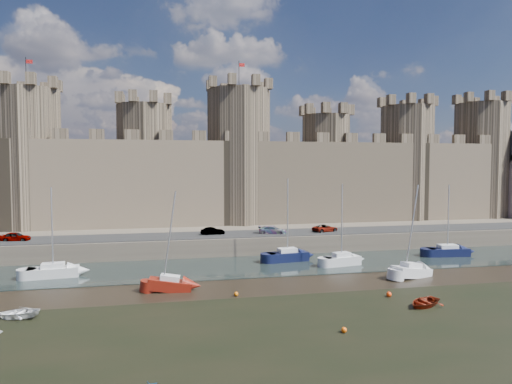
{
  "coord_description": "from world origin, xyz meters",
  "views": [
    {
      "loc": [
        -11.55,
        -30.51,
        12.38
      ],
      "look_at": [
        -0.48,
        22.0,
        9.31
      ],
      "focal_mm": 32.0,
      "sensor_mm": 36.0,
      "label": 1
    }
  ],
  "objects_px": {
    "sailboat_2": "(341,259)",
    "sailboat_5": "(411,271)",
    "sailboat_0": "(53,271)",
    "sailboat_3": "(447,251)",
    "car_2": "(272,230)",
    "car_1": "(213,231)",
    "sailboat_4": "(170,284)",
    "car_0": "(15,237)",
    "car_3": "(325,228)",
    "sailboat_1": "(287,255)"
  },
  "relations": [
    {
      "from": "sailboat_5",
      "to": "sailboat_2",
      "type": "bearing_deg",
      "value": 109.31
    },
    {
      "from": "car_1",
      "to": "car_0",
      "type": "bearing_deg",
      "value": 85.36
    },
    {
      "from": "sailboat_3",
      "to": "sailboat_4",
      "type": "height_order",
      "value": "sailboat_4"
    },
    {
      "from": "car_0",
      "to": "sailboat_3",
      "type": "height_order",
      "value": "sailboat_3"
    },
    {
      "from": "sailboat_1",
      "to": "sailboat_2",
      "type": "relative_size",
      "value": 1.06
    },
    {
      "from": "sailboat_2",
      "to": "sailboat_3",
      "type": "height_order",
      "value": "sailboat_2"
    },
    {
      "from": "sailboat_0",
      "to": "sailboat_3",
      "type": "xyz_separation_m",
      "value": [
        50.2,
        1.74,
        -0.02
      ]
    },
    {
      "from": "car_2",
      "to": "sailboat_4",
      "type": "distance_m",
      "value": 23.95
    },
    {
      "from": "car_2",
      "to": "sailboat_2",
      "type": "distance_m",
      "value": 12.98
    },
    {
      "from": "sailboat_2",
      "to": "sailboat_4",
      "type": "xyz_separation_m",
      "value": [
        -21.07,
        -7.23,
        -0.07
      ]
    },
    {
      "from": "sailboat_4",
      "to": "sailboat_5",
      "type": "xyz_separation_m",
      "value": [
        26.41,
        0.15,
        0.01
      ]
    },
    {
      "from": "car_3",
      "to": "sailboat_4",
      "type": "distance_m",
      "value": 30.02
    },
    {
      "from": "car_0",
      "to": "car_2",
      "type": "xyz_separation_m",
      "value": [
        34.57,
        -0.74,
        -0.03
      ]
    },
    {
      "from": "sailboat_0",
      "to": "sailboat_3",
      "type": "bearing_deg",
      "value": -4.14
    },
    {
      "from": "car_2",
      "to": "sailboat_5",
      "type": "xyz_separation_m",
      "value": [
        11.37,
        -18.35,
        -2.34
      ]
    },
    {
      "from": "sailboat_0",
      "to": "sailboat_5",
      "type": "height_order",
      "value": "sailboat_5"
    },
    {
      "from": "car_2",
      "to": "car_3",
      "type": "relative_size",
      "value": 1.01
    },
    {
      "from": "sailboat_0",
      "to": "car_3",
      "type": "bearing_deg",
      "value": 10.57
    },
    {
      "from": "sailboat_2",
      "to": "sailboat_5",
      "type": "height_order",
      "value": "sailboat_5"
    },
    {
      "from": "car_1",
      "to": "sailboat_1",
      "type": "xyz_separation_m",
      "value": [
        8.75,
        -8.36,
        -2.22
      ]
    },
    {
      "from": "car_3",
      "to": "sailboat_2",
      "type": "bearing_deg",
      "value": 149.87
    },
    {
      "from": "car_3",
      "to": "sailboat_3",
      "type": "xyz_separation_m",
      "value": [
        14.36,
        -9.01,
        -2.3
      ]
    },
    {
      "from": "sailboat_1",
      "to": "car_2",
      "type": "bearing_deg",
      "value": 83.23
    },
    {
      "from": "sailboat_3",
      "to": "sailboat_4",
      "type": "distance_m",
      "value": 38.89
    },
    {
      "from": "sailboat_1",
      "to": "sailboat_2",
      "type": "xyz_separation_m",
      "value": [
        5.89,
        -3.74,
        -0.02
      ]
    },
    {
      "from": "car_0",
      "to": "car_1",
      "type": "relative_size",
      "value": 1.09
    },
    {
      "from": "sailboat_2",
      "to": "sailboat_4",
      "type": "height_order",
      "value": "sailboat_2"
    },
    {
      "from": "car_3",
      "to": "sailboat_0",
      "type": "bearing_deg",
      "value": 87.29
    },
    {
      "from": "sailboat_4",
      "to": "car_3",
      "type": "bearing_deg",
      "value": 45.12
    },
    {
      "from": "car_3",
      "to": "sailboat_1",
      "type": "height_order",
      "value": "sailboat_1"
    },
    {
      "from": "sailboat_5",
      "to": "car_3",
      "type": "bearing_deg",
      "value": 81.84
    },
    {
      "from": "car_1",
      "to": "sailboat_4",
      "type": "distance_m",
      "value": 20.51
    },
    {
      "from": "sailboat_0",
      "to": "sailboat_5",
      "type": "xyz_separation_m",
      "value": [
        38.98,
        -7.93,
        -0.04
      ]
    },
    {
      "from": "car_1",
      "to": "sailboat_5",
      "type": "relative_size",
      "value": 0.32
    },
    {
      "from": "sailboat_1",
      "to": "sailboat_3",
      "type": "distance_m",
      "value": 22.48
    },
    {
      "from": "car_3",
      "to": "sailboat_5",
      "type": "xyz_separation_m",
      "value": [
        3.14,
        -18.68,
        -2.31
      ]
    },
    {
      "from": "car_0",
      "to": "car_1",
      "type": "xyz_separation_m",
      "value": [
        25.96,
        0.1,
        -0.07
      ]
    },
    {
      "from": "car_2",
      "to": "sailboat_5",
      "type": "relative_size",
      "value": 0.39
    },
    {
      "from": "sailboat_2",
      "to": "sailboat_3",
      "type": "distance_m",
      "value": 16.76
    },
    {
      "from": "sailboat_5",
      "to": "car_0",
      "type": "bearing_deg",
      "value": 139.74
    },
    {
      "from": "car_1",
      "to": "sailboat_1",
      "type": "height_order",
      "value": "sailboat_1"
    },
    {
      "from": "car_0",
      "to": "car_3",
      "type": "distance_m",
      "value": 42.8
    },
    {
      "from": "car_1",
      "to": "car_2",
      "type": "distance_m",
      "value": 8.64
    },
    {
      "from": "sailboat_5",
      "to": "sailboat_1",
      "type": "bearing_deg",
      "value": 118.36
    },
    {
      "from": "car_1",
      "to": "sailboat_2",
      "type": "bearing_deg",
      "value": -134.45
    },
    {
      "from": "car_1",
      "to": "sailboat_5",
      "type": "height_order",
      "value": "sailboat_5"
    },
    {
      "from": "sailboat_2",
      "to": "sailboat_0",
      "type": "bearing_deg",
      "value": 169.04
    },
    {
      "from": "car_0",
      "to": "sailboat_5",
      "type": "bearing_deg",
      "value": -105.57
    },
    {
      "from": "car_0",
      "to": "sailboat_0",
      "type": "height_order",
      "value": "sailboat_0"
    },
    {
      "from": "sailboat_0",
      "to": "sailboat_2",
      "type": "bearing_deg",
      "value": -7.57
    }
  ]
}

